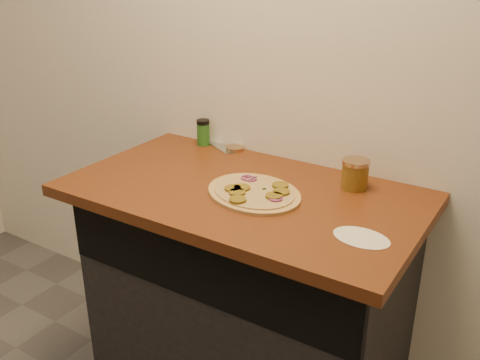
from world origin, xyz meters
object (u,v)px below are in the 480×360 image
Objects in this scene: salsa_jar at (355,174)px; pizza at (254,192)px; spice_shaker at (203,132)px; chefs_knife at (209,140)px.

pizza is at bearing -138.29° from salsa_jar.
pizza is 0.54m from spice_shaker.
spice_shaker reaches higher than salsa_jar.
salsa_jar is 0.95× the size of spice_shaker.
salsa_jar is at bearing 41.71° from pizza.
spice_shaker is at bearing 144.03° from pizza.
pizza is at bearing -35.97° from spice_shaker.
salsa_jar is 0.70m from spice_shaker.
salsa_jar is (0.26, 0.23, 0.04)m from pizza.
chefs_knife is at bearing 95.32° from spice_shaker.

